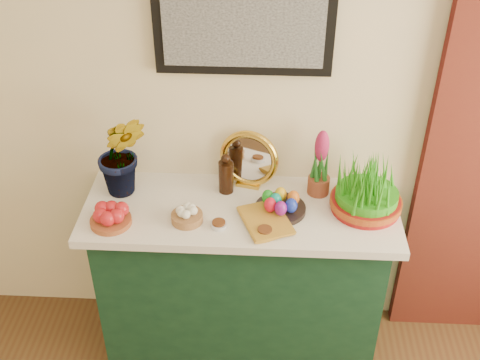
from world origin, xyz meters
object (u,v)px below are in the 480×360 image
object	(u,v)px
book	(245,225)
wheatgrass_sabzeh	(368,188)
mirror	(249,160)
hyacinth_green	(120,141)
sideboard	(241,281)

from	to	relation	value
book	wheatgrass_sabzeh	world-z (taller)	wheatgrass_sabzeh
mirror	wheatgrass_sabzeh	xyz separation A→B (m)	(0.52, -0.17, -0.02)
book	wheatgrass_sabzeh	xyz separation A→B (m)	(0.52, 0.16, 0.10)
hyacinth_green	mirror	distance (m)	0.58
sideboard	mirror	distance (m)	0.63
sideboard	mirror	xyz separation A→B (m)	(0.03, 0.18, 0.60)
sideboard	book	distance (m)	0.50
hyacinth_green	wheatgrass_sabzeh	size ratio (longest dim) A/B	1.71
mirror	book	xyz separation A→B (m)	(-0.00, -0.32, -0.12)
hyacinth_green	book	distance (m)	0.65
book	wheatgrass_sabzeh	size ratio (longest dim) A/B	0.77
mirror	book	bearing A→B (deg)	-90.21
sideboard	wheatgrass_sabzeh	xyz separation A→B (m)	(0.55, 0.01, 0.58)
book	wheatgrass_sabzeh	distance (m)	0.55
mirror	wheatgrass_sabzeh	world-z (taller)	mirror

